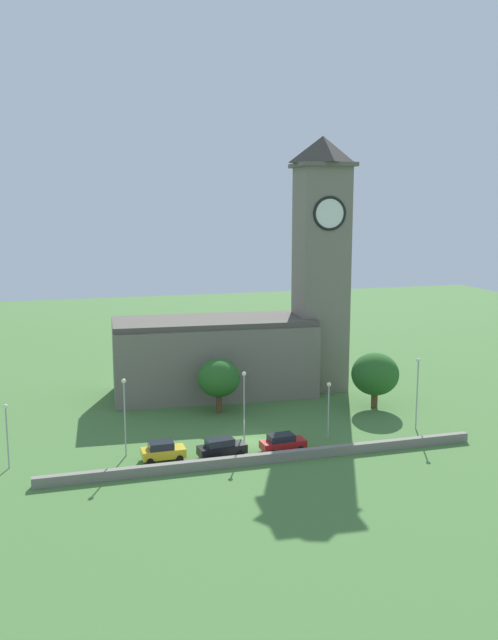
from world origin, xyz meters
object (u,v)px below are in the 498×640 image
(streetlamp_west_mid, at_px, (124,405))
(streetlamp_east_end, at_px, (418,383))
(car_yellow, at_px, (163,451))
(tree_riverside_west, at_px, (375,374))
(streetlamp_east_mid, at_px, (329,401))
(church, at_px, (249,325))
(tree_by_tower, at_px, (219,378))
(car_black, at_px, (221,448))
(streetlamp_central, at_px, (244,396))
(car_red, at_px, (283,442))
(streetlamp_west_end, at_px, (6,425))

(streetlamp_west_mid, distance_m, streetlamp_east_end, 30.91)
(car_yellow, height_order, tree_riverside_west, tree_riverside_west)
(streetlamp_west_mid, relative_size, streetlamp_east_mid, 1.26)
(church, height_order, streetlamp_west_mid, church)
(streetlamp_east_end, xyz_separation_m, tree_by_tower, (-19.07, 11.47, -1.00))
(car_black, bearing_deg, tree_riverside_west, 26.46)
(streetlamp_central, relative_size, tree_by_tower, 1.17)
(car_black, bearing_deg, streetlamp_east_mid, 8.74)
(car_red, relative_size, tree_riverside_west, 0.68)
(streetlamp_west_end, relative_size, streetlamp_central, 0.82)
(streetlamp_west_end, bearing_deg, streetlamp_east_end, -0.58)
(streetlamp_west_end, distance_m, tree_riverside_west, 41.53)
(streetlamp_central, xyz_separation_m, streetlamp_east_end, (18.99, -0.91, 0.21))
(streetlamp_central, relative_size, streetlamp_east_mid, 1.23)
(streetlamp_west_end, distance_m, tree_by_tower, 25.05)
(car_black, distance_m, streetlamp_west_mid, 10.09)
(church, xyz_separation_m, tree_by_tower, (-5.97, -7.91, -4.54))
(streetlamp_east_mid, bearing_deg, car_red, -161.42)
(streetlamp_west_end, height_order, streetlamp_east_mid, streetlamp_west_end)
(church, relative_size, car_yellow, 7.89)
(car_black, xyz_separation_m, streetlamp_east_mid, (11.73, 1.80, 3.19))
(car_black, xyz_separation_m, streetlamp_west_mid, (-8.77, 2.84, 4.11))
(car_red, bearing_deg, streetlamp_west_end, 173.80)
(streetlamp_east_end, bearing_deg, streetlamp_east_mid, -177.39)
(streetlamp_west_mid, relative_size, streetlamp_east_end, 0.98)
(streetlamp_east_mid, height_order, tree_riverside_west, tree_riverside_west)
(streetlamp_west_mid, relative_size, streetlamp_central, 1.03)
(car_red, height_order, streetlamp_west_mid, streetlamp_west_mid)
(car_red, distance_m, streetlamp_west_end, 25.91)
(church, relative_size, streetlamp_west_mid, 4.23)
(church, relative_size, streetlamp_central, 4.35)
(streetlamp_west_end, distance_m, streetlamp_west_mid, 10.68)
(car_yellow, xyz_separation_m, streetlamp_east_mid, (17.25, 1.06, 3.20))
(car_yellow, xyz_separation_m, streetlamp_west_mid, (-3.24, 2.10, 4.11))
(church, distance_m, tree_by_tower, 10.90)
(car_black, distance_m, streetlamp_west_end, 19.86)
(streetlamp_west_mid, height_order, tree_by_tower, streetlamp_west_mid)
(streetlamp_east_mid, relative_size, tree_by_tower, 0.95)
(streetlamp_east_mid, bearing_deg, streetlamp_west_mid, 177.10)
(tree_by_tower, bearing_deg, streetlamp_west_end, -153.83)
(church, xyz_separation_m, streetlamp_west_end, (-28.45, -18.96, -4.52))
(car_yellow, bearing_deg, car_black, -7.65)
(car_yellow, xyz_separation_m, streetlamp_central, (8.68, 2.44, 3.99))
(car_yellow, relative_size, streetlamp_east_mid, 0.68)
(streetlamp_central, bearing_deg, tree_riverside_west, 22.24)
(church, height_order, tree_riverside_west, church)
(streetlamp_west_mid, height_order, streetlamp_east_mid, streetlamp_west_mid)
(tree_riverside_west, height_order, tree_by_tower, tree_riverside_west)
(streetlamp_west_mid, height_order, streetlamp_east_end, streetlamp_east_end)
(church, relative_size, tree_by_tower, 5.08)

